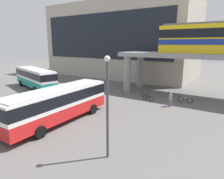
{
  "coord_description": "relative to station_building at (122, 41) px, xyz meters",
  "views": [
    {
      "loc": [
        13.7,
        -13.16,
        7.15
      ],
      "look_at": [
        2.03,
        4.91,
        2.2
      ],
      "focal_mm": 32.13,
      "sensor_mm": 36.0,
      "label": 1
    }
  ],
  "objects": [
    {
      "name": "bicycle_silver",
      "position": [
        18.42,
        -16.05,
        -7.42
      ],
      "size": [
        1.78,
        0.34,
        1.04
      ],
      "color": "black",
      "rests_on": "ground_plane"
    },
    {
      "name": "pedestrian_waiting_near_stop",
      "position": [
        17.32,
        -18.6,
        -7.01
      ],
      "size": [
        0.41,
        0.47,
        1.64
      ],
      "color": "#724C8C",
      "rests_on": "ground_plane"
    },
    {
      "name": "lamp_post",
      "position": [
        17.18,
        -31.35,
        -3.97
      ],
      "size": [
        0.36,
        0.36,
        6.48
      ],
      "color": "#3F3F44",
      "rests_on": "ground_plane"
    },
    {
      "name": "pedestrian_at_kerb",
      "position": [
        3.6,
        -18.73,
        -6.95
      ],
      "size": [
        0.47,
        0.47,
        1.75
      ],
      "color": "gray",
      "rests_on": "ground_plane"
    },
    {
      "name": "station_building",
      "position": [
        0.0,
        0.0,
        0.0
      ],
      "size": [
        31.98,
        16.04,
        15.55
      ],
      "color": "#B2A899",
      "rests_on": "ground_plane"
    },
    {
      "name": "bus_secondary",
      "position": [
        -3.9,
        -21.01,
        -5.79
      ],
      "size": [
        11.31,
        5.53,
        3.22
      ],
      "color": "teal",
      "rests_on": "ground_plane"
    },
    {
      "name": "ground_plane",
      "position": [
        10.02,
        -17.81,
        -7.78
      ],
      "size": [
        120.0,
        120.0,
        0.0
      ],
      "primitive_type": "plane",
      "color": "#605E5B"
    },
    {
      "name": "bicycle_blue",
      "position": [
        14.2,
        -17.72,
        -7.42
      ],
      "size": [
        1.68,
        0.74,
        1.04
      ],
      "color": "black",
      "rests_on": "ground_plane"
    },
    {
      "name": "bus_main",
      "position": [
        10.08,
        -28.9,
        -5.79
      ],
      "size": [
        2.82,
        11.05,
        3.22
      ],
      "color": "red",
      "rests_on": "ground_plane"
    },
    {
      "name": "bicycle_green",
      "position": [
        13.16,
        -16.37,
        -7.42
      ],
      "size": [
        1.66,
        0.79,
        1.04
      ],
      "color": "black",
      "rests_on": "ground_plane"
    }
  ]
}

